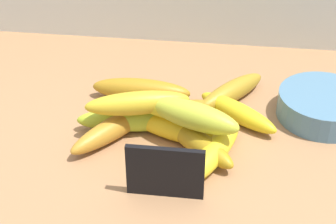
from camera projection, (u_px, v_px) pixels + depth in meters
counter_top at (124, 154)px, 86.94cm from camera, size 110.00×76.00×3.00cm
chalkboard_sign at (165, 174)px, 74.83cm from camera, size 11.00×1.80×8.40cm
fruit_bowl at (324, 106)px, 91.97cm from camera, size 15.77×15.77×4.41cm
banana_0 at (232, 91)px, 96.34cm from camera, size 13.07×14.73×3.74cm
banana_1 at (141, 90)px, 96.30cm from camera, size 17.98×4.73×4.21cm
banana_2 at (172, 112)px, 91.40cm from camera, size 15.43×9.83×3.26cm
banana_3 at (216, 150)px, 82.54cm from camera, size 9.31×16.40×3.64cm
banana_4 at (196, 141)px, 84.31cm from camera, size 14.45×14.10×3.74cm
banana_5 at (139, 119)px, 88.85cm from camera, size 21.02×7.38×4.19cm
banana_6 at (118, 126)px, 87.68cm from camera, size 14.39×17.99×3.74cm
banana_7 at (237, 112)px, 91.12cm from camera, size 14.84×12.46×3.47cm
banana_8 at (173, 128)px, 86.97cm from camera, size 17.03×9.34×3.84cm
banana_9 at (194, 116)px, 82.95cm from camera, size 15.81×9.61×4.38cm
banana_10 at (174, 110)px, 84.87cm from camera, size 16.47×8.04×3.49cm
banana_11 at (138, 103)px, 85.53cm from camera, size 17.28×8.21×3.83cm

